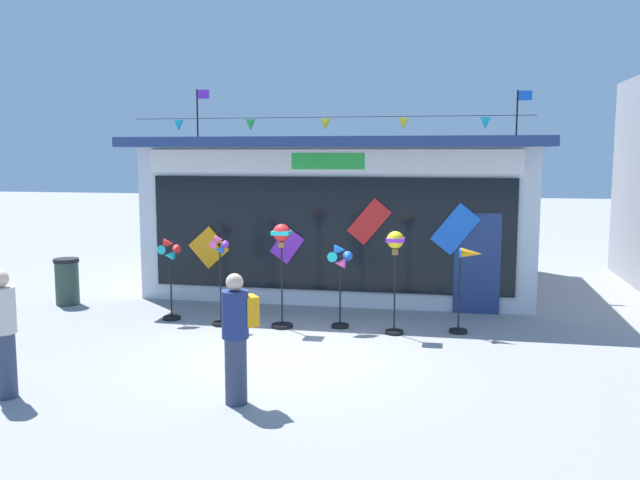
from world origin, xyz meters
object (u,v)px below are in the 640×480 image
wind_spinner_center_left (282,252)px  wind_spinner_center_right (340,271)px  trash_bin (67,281)px  wind_spinner_far_right (466,281)px  wind_spinner_left (220,274)px  wind_spinner_right (395,255)px  person_mid_plaza (237,335)px  wind_spinner_far_left (170,268)px  kite_shop_building (349,211)px  person_near_camera (3,333)px

wind_spinner_center_left → wind_spinner_center_right: (1.04, 0.17, -0.34)m
wind_spinner_center_right → trash_bin: size_ratio=1.57×
wind_spinner_far_right → wind_spinner_left: bearing=-176.0°
wind_spinner_right → person_mid_plaza: wind_spinner_right is taller
wind_spinner_right → wind_spinner_far_left: bearing=177.3°
wind_spinner_right → person_mid_plaza: bearing=-114.0°
wind_spinner_far_left → person_mid_plaza: 4.73m
trash_bin → kite_shop_building: bearing=34.3°
wind_spinner_far_left → wind_spinner_center_left: size_ratio=0.82×
kite_shop_building → wind_spinner_right: kite_shop_building is taller
wind_spinner_center_right → wind_spinner_right: size_ratio=0.84×
wind_spinner_left → person_near_camera: 4.35m
wind_spinner_center_left → wind_spinner_right: wind_spinner_center_left is taller
wind_spinner_left → wind_spinner_right: size_ratio=0.92×
wind_spinner_left → wind_spinner_center_left: size_ratio=0.88×
wind_spinner_right → person_near_camera: size_ratio=1.08×
wind_spinner_far_left → wind_spinner_center_right: 3.26m
person_mid_plaza → person_near_camera: bearing=-118.3°
wind_spinner_center_left → wind_spinner_far_right: (3.27, 0.22, -0.45)m
wind_spinner_center_right → wind_spinner_far_right: wind_spinner_center_right is taller
wind_spinner_center_right → wind_spinner_center_left: bearing=-170.9°
wind_spinner_left → trash_bin: (-3.75, 1.08, -0.48)m
wind_spinner_left → wind_spinner_center_left: bearing=4.4°
wind_spinner_far_left → person_near_camera: person_near_camera is taller
wind_spinner_center_right → wind_spinner_far_left: bearing=-179.6°
wind_spinner_center_right → person_near_camera: (-3.69, -4.34, -0.20)m
wind_spinner_center_left → wind_spinner_right: size_ratio=1.04×
wind_spinner_far_right → person_mid_plaza: bearing=-125.7°
wind_spinner_far_right → wind_spinner_right: bearing=-167.2°
trash_bin → wind_spinner_center_right: bearing=-7.9°
wind_spinner_left → wind_spinner_far_right: 4.43m
kite_shop_building → trash_bin: size_ratio=8.91×
person_mid_plaza → wind_spinner_right: bearing=120.7°
wind_spinner_center_right → person_mid_plaza: bearing=-99.4°
wind_spinner_far_left → trash_bin: bearing=162.4°
wind_spinner_center_right → person_mid_plaza: (-0.66, -3.97, -0.16)m
wind_spinner_far_right → person_mid_plaza: (-2.89, -4.03, -0.05)m
kite_shop_building → person_near_camera: (-3.17, -8.87, -0.90)m
person_mid_plaza → trash_bin: bearing=-167.5°
person_near_camera → person_mid_plaza: bearing=168.4°
wind_spinner_far_left → wind_spinner_left: size_ratio=0.93×
wind_spinner_far_left → wind_spinner_center_left: (2.22, -0.14, 0.38)m
wind_spinner_right → wind_spinner_far_right: size_ratio=1.20×
wind_spinner_left → kite_shop_building: bearing=70.8°
person_near_camera → wind_spinner_center_left: bearing=-140.9°
kite_shop_building → wind_spinner_far_right: bearing=-58.5°
wind_spinner_center_right → wind_spinner_far_right: bearing=1.4°
trash_bin → wind_spinner_left: bearing=-16.0°
wind_spinner_left → wind_spinner_right: wind_spinner_right is taller
kite_shop_building → person_near_camera: 9.46m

